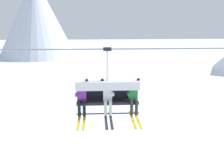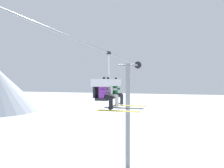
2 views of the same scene
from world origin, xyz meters
name	(u,v)px [view 2 (image 2 of 2)]	position (x,y,z in m)	size (l,w,h in m)	color
lift_tower_far	(128,113)	(7.34, -0.02, 4.38)	(0.36, 1.88, 8.43)	gray
lift_cable	(111,54)	(-0.25, -0.80, 8.15)	(17.19, 0.05, 0.05)	gray
chairlift_chair	(107,86)	(-0.59, -0.73, 6.73)	(2.28, 0.74, 2.34)	#232328
skier_purple	(105,93)	(-1.52, -0.94, 6.46)	(0.48, 1.70, 1.34)	purple
skier_white	(112,92)	(-0.60, -0.94, 6.46)	(0.48, 1.70, 1.34)	silver
skier_green	(117,91)	(0.34, -0.94, 6.46)	(0.48, 1.70, 1.34)	#23843D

